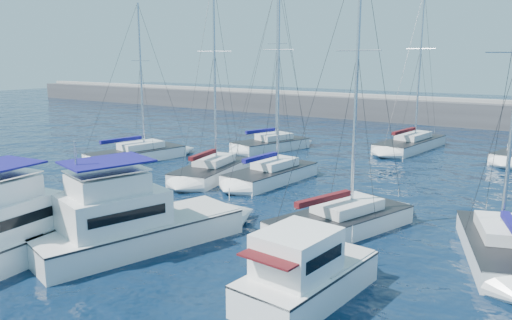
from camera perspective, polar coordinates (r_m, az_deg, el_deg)
The scene contains 12 objects.
ground at distance 25.27m, azimuth -11.87°, elevation -8.78°, with size 220.00×220.00×0.00m, color black.
breakwater at distance 70.99m, azimuth 19.38°, elevation 4.89°, with size 160.00×6.00×4.45m.
motor_yacht_port_inner at distance 24.98m, azimuth -25.33°, elevation -7.18°, with size 4.31×8.56×4.69m.
motor_yacht_stbd_inner at distance 23.94m, azimuth -14.21°, elevation -7.18°, with size 6.06×10.23×4.69m.
motor_yacht_stbd_outer at distance 18.66m, azimuth 5.53°, elevation -13.05°, with size 3.30×6.26×3.20m.
sailboat_mid_a at distance 43.88m, azimuth -13.49°, elevation 0.61°, with size 4.74×8.76×13.40m.
sailboat_mid_b at distance 36.71m, azimuth -5.09°, elevation -1.23°, with size 4.34×7.95×14.55m.
sailboat_mid_c at distance 35.52m, azimuth 1.77°, elevation -1.62°, with size 3.70×7.94×14.72m.
sailboat_mid_d at distance 25.97m, azimuth 9.70°, elevation -6.90°, with size 5.49×8.60×14.45m.
sailboat_mid_e at distance 24.72m, azimuth 26.42°, elevation -8.98°, with size 5.32×8.32×14.27m.
sailboat_back_a at distance 47.47m, azimuth 1.69°, elevation 1.81°, with size 5.22×8.02×15.90m.
sailboat_back_b at distance 50.06m, azimuth 17.25°, elevation 1.76°, with size 4.41×10.13×15.14m.
Camera 1 is at (17.02, -16.49, 8.77)m, focal length 35.00 mm.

